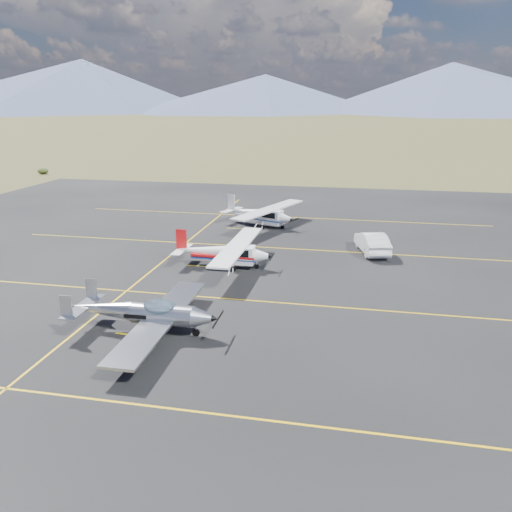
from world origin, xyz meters
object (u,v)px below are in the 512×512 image
at_px(aircraft_low_wing, 146,313).
at_px(sedan, 372,242).
at_px(aircraft_cessna, 224,251).
at_px(aircraft_plain, 259,213).

relative_size(aircraft_low_wing, sedan, 2.07).
bearing_deg(sedan, aircraft_cessna, 14.76).
bearing_deg(sedan, aircraft_low_wing, 41.57).
relative_size(aircraft_cessna, sedan, 2.04).
distance_m(aircraft_low_wing, sedan, 19.81).
xyz_separation_m(aircraft_low_wing, sedan, (11.26, 16.30, -0.24)).
bearing_deg(aircraft_plain, sedan, -12.43).
distance_m(aircraft_cessna, aircraft_plain, 12.27).
xyz_separation_m(aircraft_cessna, aircraft_plain, (0.15, 12.27, 0.05)).
height_order(aircraft_plain, sedan, aircraft_plain).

